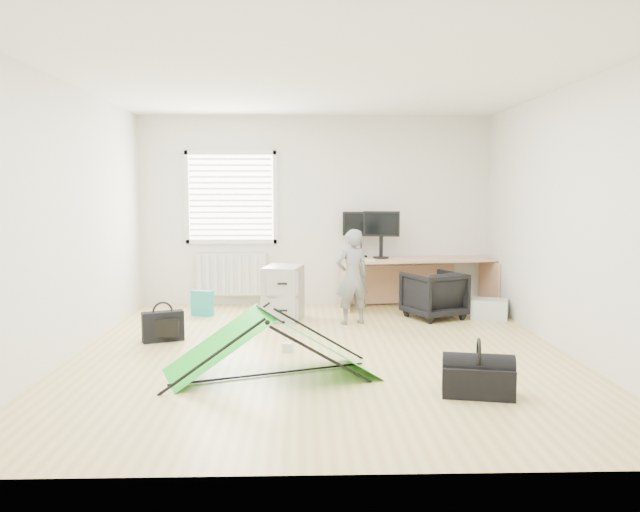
{
  "coord_description": "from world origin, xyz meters",
  "views": [
    {
      "loc": [
        -0.19,
        -6.21,
        1.65
      ],
      "look_at": [
        0.0,
        0.4,
        0.95
      ],
      "focal_mm": 35.0,
      "sensor_mm": 36.0,
      "label": 1
    }
  ],
  "objects_px": {
    "thermos": "(358,249)",
    "duffel_bag": "(478,381)",
    "kite": "(270,345)",
    "storage_crate": "(489,309)",
    "monitor_left": "(360,240)",
    "desk": "(417,283)",
    "laptop_bag": "(163,326)",
    "office_chair": "(434,295)",
    "filing_cabinet": "(283,293)",
    "person": "(352,277)",
    "monitor_right": "(381,241)"
  },
  "relations": [
    {
      "from": "storage_crate",
      "to": "laptop_bag",
      "type": "xyz_separation_m",
      "value": [
        -3.94,
        -1.11,
        0.04
      ]
    },
    {
      "from": "monitor_left",
      "to": "kite",
      "type": "distance_m",
      "value": 3.6
    },
    {
      "from": "office_chair",
      "to": "kite",
      "type": "distance_m",
      "value": 3.17
    },
    {
      "from": "desk",
      "to": "thermos",
      "type": "height_order",
      "value": "thermos"
    },
    {
      "from": "desk",
      "to": "person",
      "type": "bearing_deg",
      "value": -142.12
    },
    {
      "from": "person",
      "to": "laptop_bag",
      "type": "height_order",
      "value": "person"
    },
    {
      "from": "desk",
      "to": "filing_cabinet",
      "type": "bearing_deg",
      "value": -166.47
    },
    {
      "from": "filing_cabinet",
      "to": "office_chair",
      "type": "relative_size",
      "value": 1.02
    },
    {
      "from": "thermos",
      "to": "person",
      "type": "relative_size",
      "value": 0.21
    },
    {
      "from": "storage_crate",
      "to": "filing_cabinet",
      "type": "bearing_deg",
      "value": 179.62
    },
    {
      "from": "office_chair",
      "to": "storage_crate",
      "type": "xyz_separation_m",
      "value": [
        0.72,
        -0.05,
        -0.18
      ]
    },
    {
      "from": "office_chair",
      "to": "laptop_bag",
      "type": "bearing_deg",
      "value": -5.05
    },
    {
      "from": "office_chair",
      "to": "duffel_bag",
      "type": "distance_m",
      "value": 3.09
    },
    {
      "from": "desk",
      "to": "storage_crate",
      "type": "xyz_separation_m",
      "value": [
        0.81,
        -0.73,
        -0.23
      ]
    },
    {
      "from": "monitor_left",
      "to": "person",
      "type": "bearing_deg",
      "value": -90.06
    },
    {
      "from": "desk",
      "to": "kite",
      "type": "xyz_separation_m",
      "value": [
        -1.9,
        -3.14,
        -0.07
      ]
    },
    {
      "from": "storage_crate",
      "to": "duffel_bag",
      "type": "bearing_deg",
      "value": -108.4
    },
    {
      "from": "kite",
      "to": "thermos",
      "type": "bearing_deg",
      "value": 51.8
    },
    {
      "from": "monitor_left",
      "to": "kite",
      "type": "height_order",
      "value": "monitor_left"
    },
    {
      "from": "desk",
      "to": "laptop_bag",
      "type": "distance_m",
      "value": 3.64
    },
    {
      "from": "monitor_right",
      "to": "duffel_bag",
      "type": "distance_m",
      "value": 3.89
    },
    {
      "from": "desk",
      "to": "storage_crate",
      "type": "bearing_deg",
      "value": -49.51
    },
    {
      "from": "person",
      "to": "office_chair",
      "type": "bearing_deg",
      "value": 178.23
    },
    {
      "from": "storage_crate",
      "to": "laptop_bag",
      "type": "relative_size",
      "value": 1.02
    },
    {
      "from": "kite",
      "to": "duffel_bag",
      "type": "xyz_separation_m",
      "value": [
        1.7,
        -0.61,
        -0.16
      ]
    },
    {
      "from": "person",
      "to": "kite",
      "type": "height_order",
      "value": "person"
    },
    {
      "from": "filing_cabinet",
      "to": "person",
      "type": "bearing_deg",
      "value": -7.49
    },
    {
      "from": "desk",
      "to": "storage_crate",
      "type": "distance_m",
      "value": 1.11
    },
    {
      "from": "storage_crate",
      "to": "duffel_bag",
      "type": "height_order",
      "value": "storage_crate"
    },
    {
      "from": "laptop_bag",
      "to": "person",
      "type": "bearing_deg",
      "value": -0.97
    },
    {
      "from": "person",
      "to": "duffel_bag",
      "type": "bearing_deg",
      "value": 87.74
    },
    {
      "from": "desk",
      "to": "thermos",
      "type": "xyz_separation_m",
      "value": [
        -0.82,
        0.09,
        0.48
      ]
    },
    {
      "from": "person",
      "to": "kite",
      "type": "relative_size",
      "value": 0.65
    },
    {
      "from": "storage_crate",
      "to": "duffel_bag",
      "type": "distance_m",
      "value": 3.18
    },
    {
      "from": "laptop_bag",
      "to": "desk",
      "type": "bearing_deg",
      "value": 8.14
    },
    {
      "from": "office_chair",
      "to": "filing_cabinet",
      "type": "bearing_deg",
      "value": -23.93
    },
    {
      "from": "kite",
      "to": "storage_crate",
      "type": "xyz_separation_m",
      "value": [
        2.71,
        2.41,
        -0.16
      ]
    },
    {
      "from": "monitor_left",
      "to": "office_chair",
      "type": "relative_size",
      "value": 0.73
    },
    {
      "from": "office_chair",
      "to": "laptop_bag",
      "type": "height_order",
      "value": "office_chair"
    },
    {
      "from": "desk",
      "to": "kite",
      "type": "distance_m",
      "value": 3.67
    },
    {
      "from": "thermos",
      "to": "person",
      "type": "height_order",
      "value": "person"
    },
    {
      "from": "monitor_left",
      "to": "office_chair",
      "type": "distance_m",
      "value": 1.41
    },
    {
      "from": "filing_cabinet",
      "to": "laptop_bag",
      "type": "xyz_separation_m",
      "value": [
        -1.28,
        -1.13,
        -0.18
      ]
    },
    {
      "from": "thermos",
      "to": "laptop_bag",
      "type": "distance_m",
      "value": 3.08
    },
    {
      "from": "kite",
      "to": "filing_cabinet",
      "type": "bearing_deg",
      "value": 69.11
    },
    {
      "from": "office_chair",
      "to": "person",
      "type": "height_order",
      "value": "person"
    },
    {
      "from": "filing_cabinet",
      "to": "thermos",
      "type": "relative_size",
      "value": 2.77
    },
    {
      "from": "thermos",
      "to": "duffel_bag",
      "type": "xyz_separation_m",
      "value": [
        0.63,
        -3.84,
        -0.71
      ]
    },
    {
      "from": "kite",
      "to": "laptop_bag",
      "type": "relative_size",
      "value": 4.1
    },
    {
      "from": "desk",
      "to": "filing_cabinet",
      "type": "height_order",
      "value": "desk"
    }
  ]
}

